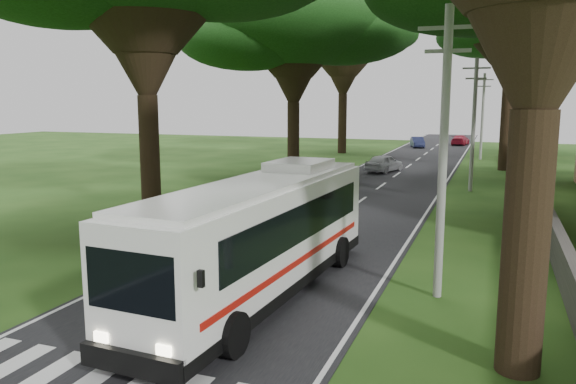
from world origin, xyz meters
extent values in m
plane|color=#1E4012|center=(0.00, 0.00, 0.00)|extent=(140.00, 140.00, 0.00)
cube|color=black|center=(0.00, 25.00, 0.01)|extent=(8.00, 120.00, 0.04)
cube|color=#383533|center=(9.00, 24.00, 0.60)|extent=(0.35, 50.00, 1.20)
cylinder|color=gray|center=(5.50, 6.00, 4.00)|extent=(0.24, 0.24, 8.00)
cube|color=gray|center=(5.50, 6.00, 7.40)|extent=(1.60, 0.10, 0.10)
cube|color=gray|center=(5.50, 6.00, 6.80)|extent=(1.20, 0.10, 0.10)
cylinder|color=gray|center=(5.50, 26.00, 4.00)|extent=(0.24, 0.24, 8.00)
cube|color=gray|center=(5.50, 26.00, 7.40)|extent=(1.60, 0.10, 0.10)
cube|color=gray|center=(5.50, 26.00, 6.80)|extent=(1.20, 0.10, 0.10)
cylinder|color=gray|center=(5.50, 46.00, 4.00)|extent=(0.24, 0.24, 8.00)
cube|color=gray|center=(5.50, 46.00, 7.40)|extent=(1.60, 0.10, 0.10)
cube|color=gray|center=(5.50, 46.00, 6.80)|extent=(1.20, 0.10, 0.10)
cylinder|color=black|center=(-8.00, 12.00, 2.87)|extent=(0.90, 0.90, 5.74)
cone|color=black|center=(-8.00, 12.00, 7.64)|extent=(3.20, 3.20, 3.80)
cylinder|color=black|center=(-7.50, 30.00, 2.69)|extent=(0.90, 0.90, 5.37)
cone|color=black|center=(-7.50, 30.00, 7.27)|extent=(3.20, 3.20, 3.80)
ellipsoid|color=black|center=(-7.50, 30.00, 10.93)|extent=(14.38, 14.38, 6.04)
cylinder|color=black|center=(-8.50, 48.00, 3.09)|extent=(0.90, 0.90, 6.19)
cone|color=black|center=(-8.50, 48.00, 8.09)|extent=(3.20, 3.20, 3.80)
ellipsoid|color=black|center=(-8.50, 48.00, 12.75)|extent=(12.44, 12.44, 5.22)
cylinder|color=black|center=(7.50, 2.00, 2.67)|extent=(0.90, 0.90, 5.34)
cone|color=black|center=(7.50, 2.00, 7.24)|extent=(3.20, 3.20, 3.80)
cylinder|color=black|center=(8.00, 20.00, 2.86)|extent=(0.90, 0.90, 5.71)
cone|color=black|center=(8.00, 20.00, 7.61)|extent=(3.20, 3.20, 3.80)
cylinder|color=black|center=(7.50, 38.00, 3.22)|extent=(0.90, 0.90, 6.44)
cone|color=black|center=(7.50, 38.00, 8.34)|extent=(3.20, 3.20, 3.80)
cylinder|color=black|center=(8.50, 56.00, 3.22)|extent=(0.90, 0.90, 6.44)
cone|color=black|center=(8.50, 56.00, 8.34)|extent=(3.20, 3.20, 3.80)
ellipsoid|color=black|center=(8.50, 56.00, 13.31)|extent=(15.27, 15.27, 6.41)
cube|color=white|center=(0.80, 4.32, 1.80)|extent=(2.97, 11.32, 2.76)
cube|color=black|center=(0.82, 4.60, 2.19)|extent=(2.91, 9.27, 1.03)
cube|color=black|center=(0.80, 4.32, 0.47)|extent=(3.01, 11.36, 0.33)
cube|color=#AF130B|center=(0.80, 4.32, 1.17)|extent=(2.95, 10.21, 0.17)
cube|color=white|center=(0.80, 4.32, 3.23)|extent=(2.75, 10.75, 0.17)
cylinder|color=black|center=(-0.58, 0.65, 0.51)|extent=(0.38, 1.04, 1.03)
cylinder|color=black|center=(1.75, 0.52, 0.51)|extent=(0.38, 1.04, 1.03)
cylinder|color=black|center=(-0.16, 7.93, 0.51)|extent=(0.38, 1.04, 1.03)
cylinder|color=black|center=(2.17, 7.80, 0.51)|extent=(0.38, 1.04, 1.03)
imported|color=#B5B6BA|center=(-1.22, 33.29, 0.71)|extent=(2.67, 4.30, 1.37)
imported|color=navy|center=(-1.88, 57.60, 0.65)|extent=(2.25, 3.97, 1.24)
imported|color=maroon|center=(2.62, 63.20, 0.64)|extent=(2.16, 4.38, 1.23)
imported|color=black|center=(-5.01, 12.49, 0.84)|extent=(0.52, 0.68, 1.69)
camera|label=1|loc=(6.84, -9.78, 5.50)|focal=35.00mm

